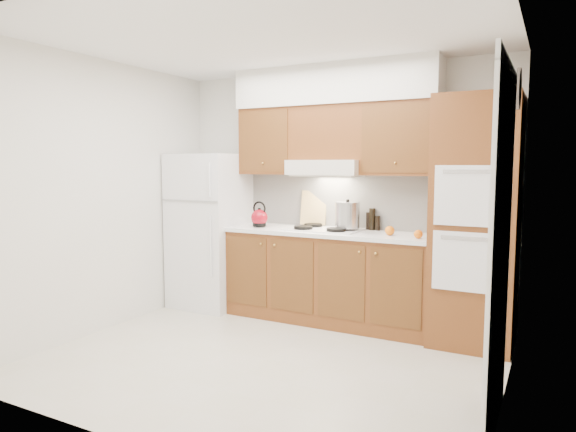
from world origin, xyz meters
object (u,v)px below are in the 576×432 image
Objects in this scene: fridge at (210,230)px; kettle at (259,218)px; oven_cabinet at (475,222)px; stock_pot at (347,215)px.

fridge reaches higher than kettle.
stock_pot is (-1.23, 0.08, -0.00)m from oven_cabinet.
fridge is 1.64m from stock_pot.
fridge is 2.86m from oven_cabinet.
fridge is at bearing 169.28° from kettle.
kettle is at bearing -2.97° from fridge.
fridge is 6.81× the size of stock_pot.
oven_cabinet is 8.72× the size of stock_pot.
oven_cabinet reaches higher than fridge.
kettle is 0.96m from stock_pot.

